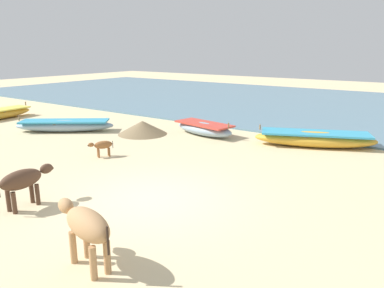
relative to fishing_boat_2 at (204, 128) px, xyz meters
The scene contains 9 objects.
ground 7.45m from the fishing_boat_2, 66.52° to the right, with size 80.00×80.00×0.00m, color beige.
sea_water 12.16m from the fishing_boat_2, 75.88° to the left, with size 60.00×20.00×0.08m, color slate.
fishing_boat_2 is the anchor object (origin of this frame).
fishing_boat_3 4.70m from the fishing_boat_2, 10.26° to the left, with size 4.68×2.94×0.78m.
fishing_boat_4 6.43m from the fishing_boat_2, 150.91° to the right, with size 4.17×3.56×0.72m.
cow_adult_tan 10.56m from the fishing_boat_2, 67.15° to the right, with size 1.66×0.69×1.09m.
calf_far_brown 5.04m from the fishing_boat_2, 101.17° to the right, with size 0.57×0.83×0.57m.
cow_second_adult_dark 8.99m from the fishing_boat_2, 84.63° to the right, with size 0.47×1.47×0.95m.
debris_pile_1 2.74m from the fishing_boat_2, 147.86° to the right, with size 2.20×2.20×0.60m, color #7A6647.
Camera 1 is at (6.00, -6.56, 3.72)m, focal length 34.93 mm.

